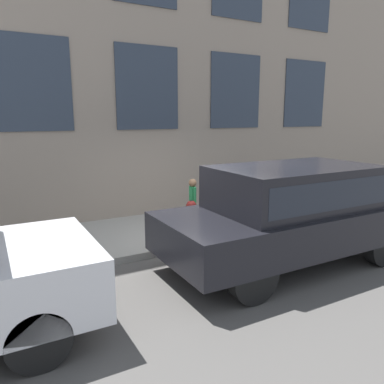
{
  "coord_description": "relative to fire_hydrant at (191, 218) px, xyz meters",
  "views": [
    {
      "loc": [
        -6.42,
        3.79,
        2.72
      ],
      "look_at": [
        0.75,
        -0.19,
        1.06
      ],
      "focal_mm": 35.0,
      "sensor_mm": 36.0,
      "label": 1
    }
  ],
  "objects": [
    {
      "name": "ground_plane",
      "position": [
        -0.46,
        0.02,
        -0.55
      ],
      "size": [
        80.0,
        80.0,
        0.0
      ],
      "primitive_type": "plane",
      "color": "#514F4C"
    },
    {
      "name": "sidewalk",
      "position": [
        0.91,
        0.02,
        -0.48
      ],
      "size": [
        2.74,
        60.0,
        0.14
      ],
      "color": "#9E9B93",
      "rests_on": "ground_plane"
    },
    {
      "name": "building_facade",
      "position": [
        2.42,
        0.02,
        4.36
      ],
      "size": [
        0.33,
        40.0,
        9.83
      ],
      "color": "gray",
      "rests_on": "ground_plane"
    },
    {
      "name": "fire_hydrant",
      "position": [
        0.0,
        0.0,
        0.0
      ],
      "size": [
        0.29,
        0.41,
        0.8
      ],
      "color": "red",
      "rests_on": "sidewalk"
    },
    {
      "name": "person",
      "position": [
        0.57,
        -0.35,
        0.29
      ],
      "size": [
        0.28,
        0.19,
        1.16
      ],
      "rotation": [
        0.0,
        0.0,
        -0.94
      ],
      "color": "#232328",
      "rests_on": "sidewalk"
    },
    {
      "name": "parked_truck_charcoal_near",
      "position": [
        -1.92,
        -1.04,
        0.52
      ],
      "size": [
        2.05,
        4.84,
        1.85
      ],
      "color": "black",
      "rests_on": "ground_plane"
    }
  ]
}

